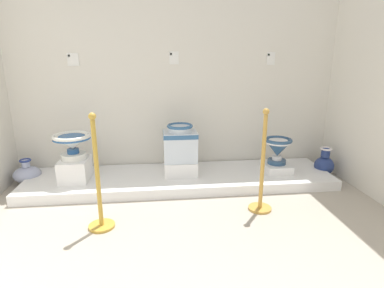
# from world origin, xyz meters

# --- Properties ---
(ground_plane) EXTENTS (6.11, 5.58, 0.02)m
(ground_plane) POSITION_xyz_m (2.05, 0.79, -0.01)
(ground_plane) COLOR #B2A899
(wall_back) EXTENTS (4.31, 0.06, 2.87)m
(wall_back) POSITION_xyz_m (2.05, 2.81, 1.43)
(wall_back) COLOR silver
(wall_back) RESTS_ON ground_plane
(display_platform) EXTENTS (3.65, 0.88, 0.12)m
(display_platform) POSITION_xyz_m (2.05, 2.32, 0.06)
(display_platform) COLOR white
(display_platform) RESTS_ON ground_plane
(plinth_block_rightmost) EXTENTS (0.31, 0.40, 0.25)m
(plinth_block_rightmost) POSITION_xyz_m (0.83, 2.29, 0.24)
(plinth_block_rightmost) COLOR white
(plinth_block_rightmost) RESTS_ON display_platform
(antique_toilet_rightmost) EXTENTS (0.42, 0.42, 0.29)m
(antique_toilet_rightmost) POSITION_xyz_m (0.83, 2.29, 0.57)
(antique_toilet_rightmost) COLOR white
(antique_toilet_rightmost) RESTS_ON plinth_block_rightmost
(plinth_block_broad_patterned) EXTENTS (0.39, 0.36, 0.18)m
(plinth_block_broad_patterned) POSITION_xyz_m (2.05, 2.34, 0.20)
(plinth_block_broad_patterned) COLOR white
(plinth_block_broad_patterned) RESTS_ON display_platform
(antique_toilet_broad_patterned) EXTENTS (0.40, 0.34, 0.44)m
(antique_toilet_broad_patterned) POSITION_xyz_m (2.05, 2.34, 0.52)
(antique_toilet_broad_patterned) COLOR silver
(antique_toilet_broad_patterned) RESTS_ON plinth_block_broad_patterned
(plinth_block_tall_cobalt) EXTENTS (0.31, 0.37, 0.10)m
(plinth_block_tall_cobalt) POSITION_xyz_m (3.25, 2.31, 0.17)
(plinth_block_tall_cobalt) COLOR white
(plinth_block_tall_cobalt) RESTS_ON display_platform
(antique_toilet_tall_cobalt) EXTENTS (0.34, 0.34, 0.32)m
(antique_toilet_tall_cobalt) POSITION_xyz_m (3.25, 2.31, 0.42)
(antique_toilet_tall_cobalt) COLOR #2E5075
(antique_toilet_tall_cobalt) RESTS_ON plinth_block_tall_cobalt
(info_placard_first) EXTENTS (0.13, 0.01, 0.15)m
(info_placard_first) POSITION_xyz_m (0.80, 2.77, 1.47)
(info_placard_first) COLOR white
(info_placard_second) EXTENTS (0.11, 0.01, 0.15)m
(info_placard_second) POSITION_xyz_m (2.02, 2.77, 1.49)
(info_placard_second) COLOR white
(info_placard_third) EXTENTS (0.10, 0.01, 0.16)m
(info_placard_third) POSITION_xyz_m (3.26, 2.77, 1.48)
(info_placard_third) COLOR white
(decorative_vase_companion) EXTENTS (0.32, 0.32, 0.32)m
(decorative_vase_companion) POSITION_xyz_m (0.20, 2.51, 0.13)
(decorative_vase_companion) COLOR navy
(decorative_vase_companion) RESTS_ON ground_plane
(decorative_vase_corner) EXTENTS (0.25, 0.25, 0.39)m
(decorative_vase_corner) POSITION_xyz_m (3.91, 2.34, 0.16)
(decorative_vase_corner) COLOR white
(decorative_vase_corner) RESTS_ON ground_plane
(stanchion_post_near_left) EXTENTS (0.24, 0.24, 1.06)m
(stanchion_post_near_left) POSITION_xyz_m (1.26, 1.39, 0.34)
(stanchion_post_near_left) COLOR gold
(stanchion_post_near_left) RESTS_ON ground_plane
(stanchion_post_near_right) EXTENTS (0.23, 0.23, 1.04)m
(stanchion_post_near_right) POSITION_xyz_m (2.80, 1.56, 0.34)
(stanchion_post_near_right) COLOR gold
(stanchion_post_near_right) RESTS_ON ground_plane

